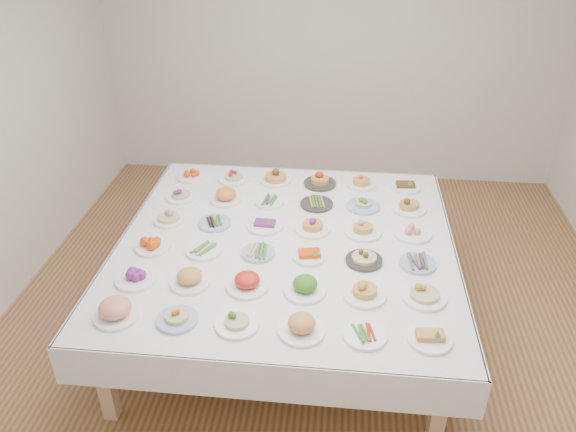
# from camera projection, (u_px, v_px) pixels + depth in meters

# --- Properties ---
(room_envelope) EXTENTS (5.02, 5.02, 2.81)m
(room_envelope) POSITION_uv_depth(u_px,v_px,m) (323.00, 91.00, 3.61)
(room_envelope) COLOR #9A7040
(room_envelope) RESTS_ON ground
(display_table) EXTENTS (2.43, 2.43, 0.75)m
(display_table) POSITION_uv_depth(u_px,v_px,m) (286.00, 249.00, 4.09)
(display_table) COLOR white
(display_table) RESTS_ON ground
(dish_0) EXTENTS (0.27, 0.27, 0.16)m
(dish_0) POSITION_uv_depth(u_px,v_px,m) (115.00, 307.00, 3.31)
(dish_0) COLOR white
(dish_0) RESTS_ON display_table
(dish_1) EXTENTS (0.24, 0.24, 0.12)m
(dish_1) POSITION_uv_depth(u_px,v_px,m) (177.00, 315.00, 3.30)
(dish_1) COLOR #4C66B2
(dish_1) RESTS_ON display_table
(dish_2) EXTENTS (0.26, 0.26, 0.14)m
(dish_2) POSITION_uv_depth(u_px,v_px,m) (237.00, 318.00, 3.25)
(dish_2) COLOR white
(dish_2) RESTS_ON display_table
(dish_3) EXTENTS (0.27, 0.27, 0.14)m
(dish_3) POSITION_uv_depth(u_px,v_px,m) (302.00, 324.00, 3.21)
(dish_3) COLOR white
(dish_3) RESTS_ON display_table
(dish_4) EXTENTS (0.25, 0.25, 0.05)m
(dish_4) POSITION_uv_depth(u_px,v_px,m) (365.00, 334.00, 3.20)
(dish_4) COLOR white
(dish_4) RESTS_ON display_table
(dish_5) EXTENTS (0.25, 0.25, 0.10)m
(dish_5) POSITION_uv_depth(u_px,v_px,m) (430.00, 335.00, 3.16)
(dish_5) COLOR white
(dish_5) RESTS_ON display_table
(dish_6) EXTENTS (0.27, 0.27, 0.12)m
(dish_6) POSITION_uv_depth(u_px,v_px,m) (136.00, 274.00, 3.64)
(dish_6) COLOR white
(dish_6) RESTS_ON display_table
(dish_7) EXTENTS (0.26, 0.26, 0.14)m
(dish_7) POSITION_uv_depth(u_px,v_px,m) (189.00, 276.00, 3.60)
(dish_7) COLOR white
(dish_7) RESTS_ON display_table
(dish_8) EXTENTS (0.28, 0.28, 0.16)m
(dish_8) POSITION_uv_depth(u_px,v_px,m) (247.00, 278.00, 3.56)
(dish_8) COLOR white
(dish_8) RESTS_ON display_table
(dish_9) EXTENTS (0.26, 0.26, 0.13)m
(dish_9) POSITION_uv_depth(u_px,v_px,m) (305.00, 285.00, 3.53)
(dish_9) COLOR white
(dish_9) RESTS_ON display_table
(dish_10) EXTENTS (0.27, 0.27, 0.16)m
(dish_10) POSITION_uv_depth(u_px,v_px,m) (365.00, 287.00, 3.49)
(dish_10) COLOR white
(dish_10) RESTS_ON display_table
(dish_11) EXTENTS (0.27, 0.27, 0.16)m
(dish_11) POSITION_uv_depth(u_px,v_px,m) (425.00, 289.00, 3.46)
(dish_11) COLOR white
(dish_11) RESTS_ON display_table
(dish_12) EXTENTS (0.25, 0.25, 0.11)m
(dish_12) POSITION_uv_depth(u_px,v_px,m) (153.00, 242.00, 3.96)
(dish_12) COLOR white
(dish_12) RESTS_ON display_table
(dish_13) EXTENTS (0.27, 0.25, 0.06)m
(dish_13) POSITION_uv_depth(u_px,v_px,m) (204.00, 249.00, 3.93)
(dish_13) COLOR white
(dish_13) RESTS_ON display_table
(dish_14) EXTENTS (0.23, 0.23, 0.06)m
(dish_14) POSITION_uv_depth(u_px,v_px,m) (258.00, 251.00, 3.91)
(dish_14) COLOR #4C66B2
(dish_14) RESTS_ON display_table
(dish_15) EXTENTS (0.23, 0.23, 0.11)m
(dish_15) POSITION_uv_depth(u_px,v_px,m) (309.00, 252.00, 3.86)
(dish_15) COLOR white
(dish_15) RESTS_ON display_table
(dish_16) EXTENTS (0.25, 0.25, 0.14)m
(dish_16) POSITION_uv_depth(u_px,v_px,m) (364.00, 254.00, 3.81)
(dish_16) COLOR #2E2C29
(dish_16) RESTS_ON display_table
(dish_17) EXTENTS (0.25, 0.25, 0.06)m
(dish_17) POSITION_uv_depth(u_px,v_px,m) (418.00, 262.00, 3.80)
(dish_17) COLOR #4C66B2
(dish_17) RESTS_ON display_table
(dish_18) EXTENTS (0.24, 0.24, 0.14)m
(dish_18) POSITION_uv_depth(u_px,v_px,m) (169.00, 214.00, 4.27)
(dish_18) COLOR white
(dish_18) RESTS_ON display_table
(dish_19) EXTENTS (0.24, 0.24, 0.05)m
(dish_19) POSITION_uv_depth(u_px,v_px,m) (215.00, 222.00, 4.25)
(dish_19) COLOR #4C66B2
(dish_19) RESTS_ON display_table
(dish_20) EXTENTS (0.27, 0.27, 0.11)m
(dish_20) POSITION_uv_depth(u_px,v_px,m) (265.00, 222.00, 4.21)
(dish_20) COLOR white
(dish_20) RESTS_ON display_table
(dish_21) EXTENTS (0.26, 0.26, 0.14)m
(dish_21) POSITION_uv_depth(u_px,v_px,m) (313.00, 223.00, 4.16)
(dish_21) COLOR white
(dish_21) RESTS_ON display_table
(dish_22) EXTENTS (0.27, 0.27, 0.15)m
(dish_22) POSITION_uv_depth(u_px,v_px,m) (363.00, 225.00, 4.12)
(dish_22) COLOR white
(dish_22) RESTS_ON display_table
(dish_23) EXTENTS (0.27, 0.27, 0.10)m
(dish_23) POSITION_uv_depth(u_px,v_px,m) (413.00, 230.00, 4.11)
(dish_23) COLOR white
(dish_23) RESTS_ON display_table
(dish_24) EXTENTS (0.25, 0.25, 0.13)m
(dish_24) POSITION_uv_depth(u_px,v_px,m) (180.00, 192.00, 4.58)
(dish_24) COLOR white
(dish_24) RESTS_ON display_table
(dish_25) EXTENTS (0.25, 0.25, 0.15)m
(dish_25) POSITION_uv_depth(u_px,v_px,m) (226.00, 193.00, 4.54)
(dish_25) COLOR white
(dish_25) RESTS_ON display_table
(dish_26) EXTENTS (0.24, 0.24, 0.06)m
(dish_26) POSITION_uv_depth(u_px,v_px,m) (270.00, 201.00, 4.53)
(dish_26) COLOR white
(dish_26) RESTS_ON display_table
(dish_27) EXTENTS (0.26, 0.26, 0.06)m
(dish_27) POSITION_uv_depth(u_px,v_px,m) (317.00, 203.00, 4.50)
(dish_27) COLOR #2E2C29
(dish_27) RESTS_ON display_table
(dish_28) EXTENTS (0.26, 0.26, 0.13)m
(dish_28) POSITION_uv_depth(u_px,v_px,m) (363.00, 201.00, 4.45)
(dish_28) COLOR #4C66B2
(dish_28) RESTS_ON display_table
(dish_29) EXTENTS (0.29, 0.28, 0.16)m
(dish_29) POSITION_uv_depth(u_px,v_px,m) (409.00, 201.00, 4.41)
(dish_29) COLOR white
(dish_29) RESTS_ON display_table
(dish_30) EXTENTS (0.26, 0.26, 0.10)m
(dish_30) POSITION_uv_depth(u_px,v_px,m) (192.00, 173.00, 4.91)
(dish_30) COLOR white
(dish_30) RESTS_ON display_table
(dish_31) EXTENTS (0.27, 0.27, 0.14)m
(dish_31) POSITION_uv_depth(u_px,v_px,m) (234.00, 173.00, 4.86)
(dish_31) COLOR white
(dish_31) RESTS_ON display_table
(dish_32) EXTENTS (0.26, 0.26, 0.16)m
(dish_32) POSITION_uv_depth(u_px,v_px,m) (275.00, 174.00, 4.83)
(dish_32) COLOR white
(dish_32) RESTS_ON display_table
(dish_33) EXTENTS (0.27, 0.27, 0.16)m
(dish_33) POSITION_uv_depth(u_px,v_px,m) (320.00, 177.00, 4.78)
(dish_33) COLOR #2E2C29
(dish_33) RESTS_ON display_table
(dish_34) EXTENTS (0.24, 0.24, 0.12)m
(dish_34) POSITION_uv_depth(u_px,v_px,m) (362.00, 181.00, 4.77)
(dish_34) COLOR white
(dish_34) RESTS_ON display_table
(dish_35) EXTENTS (0.25, 0.25, 0.11)m
(dish_35) POSITION_uv_depth(u_px,v_px,m) (406.00, 184.00, 4.74)
(dish_35) COLOR white
(dish_35) RESTS_ON display_table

